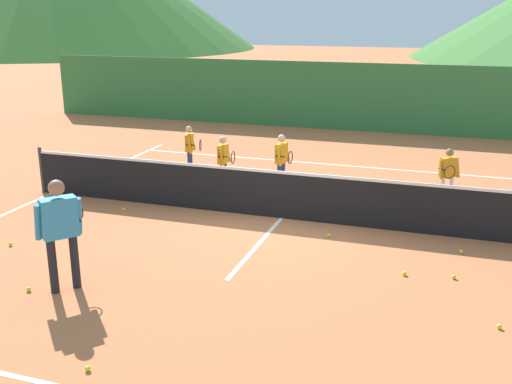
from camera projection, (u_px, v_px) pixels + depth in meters
The scene contains 21 objects.
ground_plane at pixel (282, 218), 11.91m from camera, with size 120.00×120.00×0.00m, color #C67042.
line_baseline_far at pixel (329, 164), 16.08m from camera, with size 10.84×0.08×0.01m, color white.
line_sideline_west at pixel (53, 193), 13.55m from camera, with size 0.08×10.74×0.01m, color white.
line_service_center at pixel (282, 218), 11.90m from camera, with size 0.08×6.07×0.01m, color white.
tennis_net at pixel (282, 194), 11.76m from camera, with size 11.38×0.08×1.05m.
instructor at pixel (60, 225), 8.57m from camera, with size 0.60×0.82×1.69m.
student_0 at pixel (190, 146), 14.84m from camera, with size 0.53×0.53×1.24m.
student_1 at pixel (224, 157), 13.70m from camera, with size 0.43×0.58×1.23m.
student_2 at pixel (282, 157), 13.60m from camera, with size 0.41×0.65×1.29m.
student_3 at pixel (448, 171), 12.60m from camera, with size 0.47×0.64×1.20m.
tennis_ball_0 at pixel (404, 274), 9.31m from camera, with size 0.07×0.07×0.07m, color yellow.
tennis_ball_1 at pixel (29, 289), 8.78m from camera, with size 0.07×0.07×0.07m, color yellow.
tennis_ball_2 at pixel (461, 252), 10.16m from camera, with size 0.07×0.07×0.07m, color yellow.
tennis_ball_3 at pixel (124, 209), 12.32m from camera, with size 0.07×0.07×0.07m, color yellow.
tennis_ball_4 at pixel (10, 244), 10.49m from camera, with size 0.07×0.07×0.07m, color yellow.
tennis_ball_5 at pixel (454, 277), 9.19m from camera, with size 0.07×0.07×0.07m, color yellow.
tennis_ball_6 at pixel (499, 327), 7.75m from camera, with size 0.07×0.07×0.07m, color yellow.
tennis_ball_7 at pixel (329, 235), 10.90m from camera, with size 0.07×0.07×0.07m, color yellow.
tennis_ball_8 at pixel (61, 201), 12.89m from camera, with size 0.07×0.07×0.07m, color yellow.
tennis_ball_10 at pixel (88, 369), 6.84m from camera, with size 0.07×0.07×0.07m, color yellow.
windscreen_fence at pixel (360, 97), 20.24m from camera, with size 23.84×0.08×2.31m, color #33753D.
Camera 1 is at (3.08, -10.82, 3.96)m, focal length 41.87 mm.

